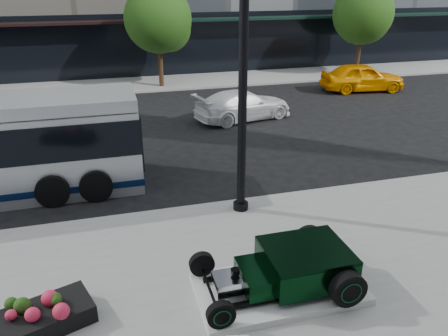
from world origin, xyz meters
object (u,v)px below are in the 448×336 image
object	(u,v)px
hot_rod	(295,266)
white_sedan	(243,105)
flower_planter	(40,318)
yellow_taxi	(362,77)
lamppost	(243,84)

from	to	relation	value
hot_rod	white_sedan	size ratio (longest dim) A/B	0.70
flower_planter	yellow_taxi	distance (m)	21.95
flower_planter	yellow_taxi	world-z (taller)	yellow_taxi
hot_rod	lamppost	distance (m)	4.64
flower_planter	white_sedan	xyz separation A→B (m)	(7.66, 11.69, 0.33)
yellow_taxi	flower_planter	bearing A→B (deg)	140.87
lamppost	yellow_taxi	xyz separation A→B (m)	(11.00, 11.75, -2.87)
flower_planter	yellow_taxi	xyz separation A→B (m)	(15.93, 15.09, 0.45)
lamppost	flower_planter	bearing A→B (deg)	-145.87
hot_rod	lamppost	size ratio (longest dim) A/B	0.42
lamppost	yellow_taxi	world-z (taller)	lamppost
hot_rod	flower_planter	xyz separation A→B (m)	(-4.97, 0.24, -0.36)
white_sedan	yellow_taxi	world-z (taller)	yellow_taxi
white_sedan	yellow_taxi	bearing A→B (deg)	-80.78
lamppost	flower_planter	distance (m)	6.82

